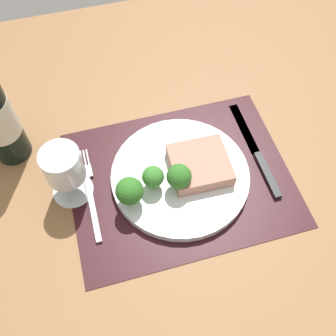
{
  "coord_description": "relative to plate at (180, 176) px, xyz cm",
  "views": [
    {
      "loc": [
        -11.88,
        -34.37,
        61.97
      ],
      "look_at": [
        -1.83,
        1.69,
        1.9
      ],
      "focal_mm": 41.34,
      "sensor_mm": 36.0,
      "label": 1
    }
  ],
  "objects": [
    {
      "name": "placemat",
      "position": [
        0.0,
        0.0,
        -0.95
      ],
      "size": [
        40.37,
        31.67,
        0.3
      ],
      "primitive_type": "cube",
      "color": "black",
      "rests_on": "ground_plane"
    },
    {
      "name": "steak",
      "position": [
        3.65,
        -0.38,
        2.17
      ],
      "size": [
        10.6,
        10.14,
        2.73
      ],
      "primitive_type": "cube",
      "rotation": [
        0.0,
        0.0,
        -0.03
      ],
      "color": "tan",
      "rests_on": "plate"
    },
    {
      "name": "fork",
      "position": [
        -16.61,
        1.42,
        -0.55
      ],
      "size": [
        2.4,
        19.2,
        0.5
      ],
      "rotation": [
        0.0,
        0.0,
        -0.06
      ],
      "color": "silver",
      "rests_on": "placemat"
    },
    {
      "name": "plate",
      "position": [
        0.0,
        0.0,
        0.0
      ],
      "size": [
        25.27,
        25.27,
        1.6
      ],
      "primitive_type": "cylinder",
      "color": "silver",
      "rests_on": "placemat"
    },
    {
      "name": "knife",
      "position": [
        15.75,
        0.53,
        -0.5
      ],
      "size": [
        1.8,
        23.0,
        0.8
      ],
      "rotation": [
        0.0,
        0.0,
        0.05
      ],
      "color": "black",
      "rests_on": "placemat"
    },
    {
      "name": "broccoli_center",
      "position": [
        -9.81,
        -3.12,
        4.37
      ],
      "size": [
        4.76,
        4.76,
        6.03
      ],
      "color": "#5B8942",
      "rests_on": "plate"
    },
    {
      "name": "broccoli_near_steak",
      "position": [
        -1.1,
        -2.62,
        4.31
      ],
      "size": [
        4.35,
        4.35,
        5.82
      ],
      "color": "#5B8942",
      "rests_on": "plate"
    },
    {
      "name": "broccoli_near_fork",
      "position": [
        -5.29,
        -1.17,
        3.79
      ],
      "size": [
        3.85,
        3.85,
        5.05
      ],
      "color": "#6B994C",
      "rests_on": "plate"
    },
    {
      "name": "wine_glass",
      "position": [
        -19.43,
        2.81,
        6.54
      ],
      "size": [
        7.37,
        7.37,
        11.59
      ],
      "color": "silver",
      "rests_on": "ground_plane"
    },
    {
      "name": "ground_plane",
      "position": [
        0.0,
        0.0,
        -2.6
      ],
      "size": [
        140.0,
        110.0,
        3.0
      ],
      "primitive_type": "cube",
      "color": "brown"
    }
  ]
}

